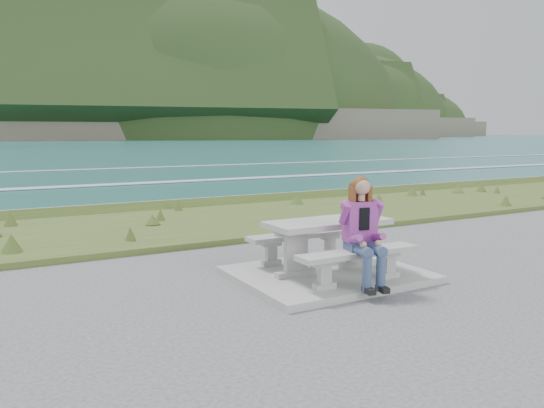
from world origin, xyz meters
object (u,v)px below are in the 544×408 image
bench_landward (358,257)px  bench_seaward (302,239)px  picnic_table (328,232)px  seated_woman (365,246)px

bench_landward → bench_seaward: size_ratio=1.00×
picnic_table → bench_landward: picnic_table is taller
picnic_table → bench_seaward: picnic_table is taller
bench_seaward → seated_woman: (-0.00, -1.53, 0.17)m
bench_landward → picnic_table: bearing=90.0°
picnic_table → bench_landward: size_ratio=1.00×
bench_landward → seated_woman: seated_woman is taller
picnic_table → seated_woman: 0.83m
bench_landward → bench_seaward: 1.40m
picnic_table → bench_seaward: (0.00, 0.70, -0.23)m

